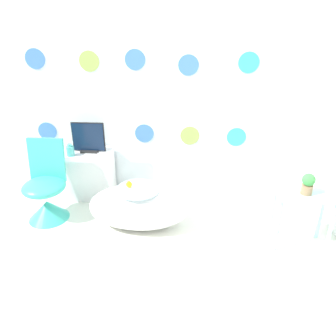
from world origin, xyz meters
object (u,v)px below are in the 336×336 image
at_px(chair, 46,196).
at_px(vase, 70,151).
at_px(bathtub, 139,207).
at_px(potted_plant_left, 308,183).
at_px(tv, 89,139).

bearing_deg(chair, vase, 65.53).
bearing_deg(bathtub, vase, 149.92).
bearing_deg(chair, potted_plant_left, -6.63).
height_order(bathtub, potted_plant_left, potted_plant_left).
xyz_separation_m(bathtub, tv, (-0.64, 0.61, 0.50)).
height_order(vase, potted_plant_left, potted_plant_left).
distance_m(chair, potted_plant_left, 2.59).
distance_m(tv, vase, 0.24).
distance_m(chair, tv, 0.78).
relative_size(chair, vase, 6.06).
xyz_separation_m(vase, potted_plant_left, (2.37, -0.68, 0.03)).
xyz_separation_m(chair, tv, (0.35, 0.52, 0.46)).
relative_size(bathtub, vase, 7.27).
distance_m(tv, potted_plant_left, 2.33).
height_order(tv, vase, tv).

